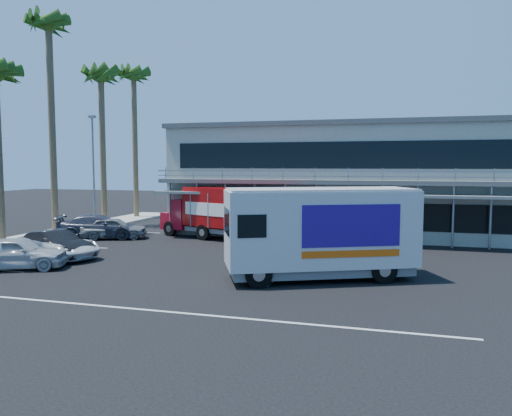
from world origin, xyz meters
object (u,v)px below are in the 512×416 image
(red_truck, at_px, (231,211))
(parked_car_a, at_px, (16,253))
(parked_car_b, at_px, (56,245))
(white_van, at_px, (320,231))

(red_truck, distance_m, parked_car_a, 12.55)
(red_truck, distance_m, parked_car_b, 10.32)
(parked_car_a, relative_size, parked_car_b, 1.03)
(red_truck, relative_size, white_van, 1.23)
(red_truck, bearing_deg, white_van, -31.20)
(red_truck, xyz_separation_m, parked_car_b, (-6.40, -8.02, -1.09))
(red_truck, bearing_deg, parked_car_a, -99.59)
(parked_car_b, bearing_deg, red_truck, -22.68)
(white_van, bearing_deg, parked_car_b, 151.62)
(parked_car_a, bearing_deg, white_van, -106.04)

